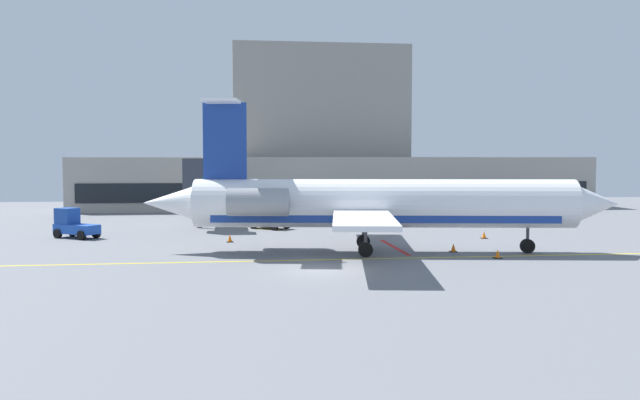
{
  "coord_description": "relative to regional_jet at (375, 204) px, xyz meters",
  "views": [
    {
      "loc": [
        -4.84,
        -35.95,
        6.11
      ],
      "look_at": [
        1.41,
        12.35,
        3.0
      ],
      "focal_mm": 38.39,
      "sensor_mm": 36.0,
      "label": 1
    }
  ],
  "objects": [
    {
      "name": "regional_jet",
      "position": [
        0.0,
        0.0,
        0.0
      ],
      "size": [
        30.16,
        22.52,
        9.61
      ],
      "color": "white",
      "rests_on": "ground"
    },
    {
      "name": "pushback_tractor",
      "position": [
        -20.78,
        10.55,
        -2.12
      ],
      "size": [
        3.69,
        3.21,
        2.23
      ],
      "color": "#1E4CB2",
      "rests_on": "ground"
    },
    {
      "name": "safety_cone_delta",
      "position": [
        -9.15,
        6.5,
        -2.87
      ],
      "size": [
        0.47,
        0.47,
        0.55
      ],
      "color": "orange",
      "rests_on": "ground"
    },
    {
      "name": "safety_cone_alpha",
      "position": [
        6.84,
        -3.37,
        -2.87
      ],
      "size": [
        0.47,
        0.47,
        0.55
      ],
      "color": "orange",
      "rests_on": "ground"
    },
    {
      "name": "jet_bridge_west",
      "position": [
        -11.75,
        23.02,
        1.47
      ],
      "size": [
        2.4,
        19.61,
        5.96
      ],
      "color": "silver",
      "rests_on": "ground"
    },
    {
      "name": "safety_cone_bravo",
      "position": [
        9.65,
        6.26,
        -2.87
      ],
      "size": [
        0.47,
        0.47,
        0.55
      ],
      "color": "orange",
      "rests_on": "ground"
    },
    {
      "name": "ground",
      "position": [
        -4.13,
        -6.44,
        -3.17
      ],
      "size": [
        120.0,
        120.0,
        0.11
      ],
      "color": "slate"
    },
    {
      "name": "safety_cone_charlie",
      "position": [
        5.07,
        -0.41,
        -2.87
      ],
      "size": [
        0.47,
        0.47,
        0.55
      ],
      "color": "orange",
      "rests_on": "ground"
    },
    {
      "name": "baggage_tug",
      "position": [
        -6.05,
        15.43,
        -2.26
      ],
      "size": [
        3.49,
        3.43,
        1.84
      ],
      "color": "#E5B20C",
      "rests_on": "ground"
    },
    {
      "name": "fuel_tank",
      "position": [
        12.5,
        23.19,
        -1.77
      ],
      "size": [
        6.69,
        2.9,
        2.38
      ],
      "color": "white",
      "rests_on": "ground"
    },
    {
      "name": "terminal_building",
      "position": [
        2.91,
        40.85,
        3.4
      ],
      "size": [
        60.68,
        13.75,
        19.61
      ],
      "color": "gray",
      "rests_on": "ground"
    }
  ]
}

